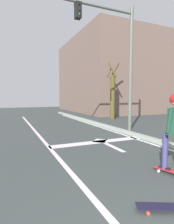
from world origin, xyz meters
TOP-DOWN VIEW (x-y plane):
  - lane_line_center at (-0.25, 6.00)m, footprint 0.12×20.00m
  - lane_line_curbside at (3.11, 6.00)m, footprint 0.12×20.00m
  - stop_bar at (1.51, 6.03)m, footprint 3.51×0.40m
  - lane_arrow_stem at (1.68, 5.32)m, footprint 0.16×1.40m
  - lane_arrow_head at (1.68, 6.17)m, footprint 0.71×0.71m
  - curb_strip at (3.36, 6.00)m, footprint 0.24×24.00m
  - skateboard at (1.67, 2.88)m, footprint 0.42×0.79m
  - spare_skateboard at (0.58, 2.02)m, footprint 0.87×0.55m
  - traffic_signal_mast at (2.84, 7.53)m, footprint 5.47×0.34m
  - roadside_tree at (5.66, 11.76)m, footprint 1.03×1.04m
  - building_block at (10.79, 18.97)m, footprint 11.06×11.88m

SIDE VIEW (x-z plane):
  - lane_line_center at x=-0.25m, z-range 0.00..0.01m
  - lane_line_curbside at x=3.11m, z-range 0.00..0.01m
  - stop_bar at x=1.51m, z-range 0.00..0.01m
  - lane_arrow_stem at x=1.68m, z-range 0.00..0.01m
  - lane_arrow_head at x=1.68m, z-range 0.00..0.01m
  - spare_skateboard at x=0.58m, z-range 0.03..0.11m
  - curb_strip at x=3.36m, z-range 0.00..0.14m
  - skateboard at x=1.67m, z-range 0.03..0.12m
  - roadside_tree at x=5.66m, z-range -0.26..3.84m
  - building_block at x=10.79m, z-range 0.00..7.98m
  - traffic_signal_mast at x=2.84m, z-range 1.10..6.94m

